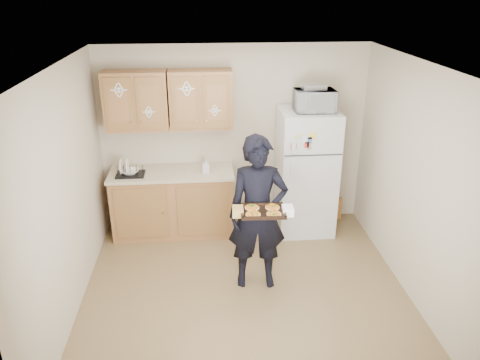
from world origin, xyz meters
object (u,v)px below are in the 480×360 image
person (258,214)px  dish_rack (130,170)px  baking_tray (263,212)px  microwave (314,101)px  refrigerator (306,172)px

person → dish_rack: (-1.52, 1.21, 0.09)m
baking_tray → microwave: bearing=63.3°
person → dish_rack: person is taller
person → baking_tray: bearing=-85.0°
refrigerator → microwave: size_ratio=3.40×
microwave → dish_rack: 2.52m
dish_rack → microwave: bearing=-0.4°
baking_tray → microwave: (0.83, 1.49, 0.78)m
refrigerator → microwave: microwave is taller
baking_tray → microwave: 1.88m
person → microwave: bearing=57.1°
refrigerator → person: (-0.80, -1.24, 0.03)m
person → baking_tray: (0.01, -0.30, 0.18)m
refrigerator → dish_rack: 2.33m
person → refrigerator: bearing=59.6°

